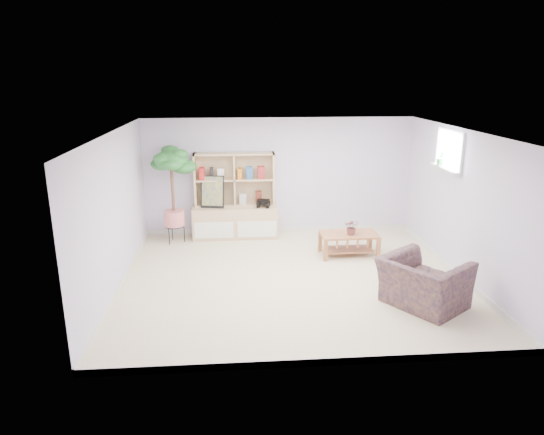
{
  "coord_description": "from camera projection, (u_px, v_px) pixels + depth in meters",
  "views": [
    {
      "loc": [
        -0.92,
        -7.3,
        3.23
      ],
      "look_at": [
        -0.3,
        0.47,
        0.92
      ],
      "focal_mm": 32.0,
      "sensor_mm": 36.0,
      "label": 1
    }
  ],
  "objects": [
    {
      "name": "table_plant",
      "position": [
        352.0,
        227.0,
        8.77
      ],
      "size": [
        0.33,
        0.3,
        0.3
      ],
      "primitive_type": "imported",
      "rotation": [
        0.0,
        0.0,
        -0.3
      ],
      "color": "#26602B",
      "rests_on": "coffee_table"
    },
    {
      "name": "floor",
      "position": [
        292.0,
        279.0,
        7.96
      ],
      "size": [
        5.5,
        5.0,
        0.01
      ],
      "primitive_type": "cube",
      "color": "beige",
      "rests_on": "ground"
    },
    {
      "name": "poster",
      "position": [
        212.0,
        192.0,
        9.67
      ],
      "size": [
        0.48,
        0.19,
        0.65
      ],
      "primitive_type": null,
      "rotation": [
        0.0,
        0.0,
        -0.17
      ],
      "color": "gold",
      "rests_on": "storage_unit"
    },
    {
      "name": "baseboard",
      "position": [
        292.0,
        276.0,
        7.94
      ],
      "size": [
        5.5,
        5.0,
        0.1
      ],
      "primitive_type": null,
      "color": "silver",
      "rests_on": "floor"
    },
    {
      "name": "window_sill",
      "position": [
        445.0,
        169.0,
        8.26
      ],
      "size": [
        0.14,
        1.0,
        0.04
      ],
      "primitive_type": "cube",
      "color": "silver",
      "rests_on": "walls"
    },
    {
      "name": "window",
      "position": [
        450.0,
        150.0,
        8.18
      ],
      "size": [
        0.1,
        0.98,
        0.68
      ],
      "primitive_type": null,
      "color": "silver",
      "rests_on": "walls"
    },
    {
      "name": "storage_unit",
      "position": [
        235.0,
        196.0,
        9.79
      ],
      "size": [
        1.72,
        0.58,
        1.72
      ],
      "primitive_type": null,
      "color": "tan",
      "rests_on": "floor"
    },
    {
      "name": "ceiling",
      "position": [
        294.0,
        132.0,
        7.28
      ],
      "size": [
        5.5,
        5.0,
        0.01
      ],
      "primitive_type": "cube",
      "color": "white",
      "rests_on": "walls"
    },
    {
      "name": "toy_truck",
      "position": [
        263.0,
        203.0,
        9.76
      ],
      "size": [
        0.39,
        0.3,
        0.18
      ],
      "primitive_type": null,
      "rotation": [
        0.0,
        0.0,
        -0.2
      ],
      "color": "black",
      "rests_on": "storage_unit"
    },
    {
      "name": "coffee_table",
      "position": [
        349.0,
        244.0,
        8.94
      ],
      "size": [
        1.05,
        0.59,
        0.42
      ],
      "primitive_type": null,
      "rotation": [
        0.0,
        0.0,
        0.02
      ],
      "color": "brown",
      "rests_on": "floor"
    },
    {
      "name": "walls",
      "position": [
        293.0,
        208.0,
        7.62
      ],
      "size": [
        5.51,
        5.01,
        2.4
      ],
      "color": "silver",
      "rests_on": "floor"
    },
    {
      "name": "armchair",
      "position": [
        424.0,
        280.0,
        6.93
      ],
      "size": [
        1.41,
        1.45,
        0.81
      ],
      "primitive_type": "imported",
      "rotation": [
        0.0,
        0.0,
        2.18
      ],
      "color": "#121233",
      "rests_on": "floor"
    },
    {
      "name": "sill_plant",
      "position": [
        440.0,
        159.0,
        8.43
      ],
      "size": [
        0.13,
        0.11,
        0.24
      ],
      "primitive_type": "imported",
      "rotation": [
        0.0,
        0.0,
        -0.01
      ],
      "color": "#1D6A28",
      "rests_on": "window_sill"
    },
    {
      "name": "floor_tree",
      "position": [
        173.0,
        196.0,
        9.43
      ],
      "size": [
        0.76,
        0.76,
        1.91
      ],
      "primitive_type": null,
      "rotation": [
        0.0,
        0.0,
        -0.08
      ],
      "color": "#1D6A28",
      "rests_on": "floor"
    }
  ]
}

